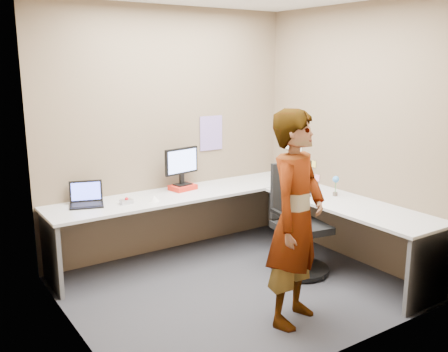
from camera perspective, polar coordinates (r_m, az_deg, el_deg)
ground at (r=4.88m, az=1.30°, el=-12.71°), size 3.00×3.00×0.00m
wall_back at (r=5.57m, az=-6.35°, el=4.98°), size 3.00×0.00×3.00m
wall_right at (r=5.46m, az=14.42°, el=4.50°), size 0.00×2.70×2.70m
wall_left at (r=3.82m, az=-17.35°, el=0.81°), size 0.00×2.70×2.70m
desk at (r=5.20m, az=2.84°, el=-4.13°), size 2.98×2.58×0.73m
paper_ream at (r=5.53m, az=-4.74°, el=-1.29°), size 0.30×0.24×0.05m
monitor at (r=5.49m, az=-4.86°, el=1.48°), size 0.43×0.16×0.41m
laptop at (r=5.11m, az=-15.46°, el=-2.56°), size 0.39×0.35×0.23m
trackball_mouse at (r=5.07m, az=-11.10°, el=-2.86°), size 0.12×0.08×0.07m
origami at (r=5.11m, az=-7.98°, el=-2.56°), size 0.10×0.10×0.06m
stapler at (r=5.75m, az=8.09°, el=-0.82°), size 0.15×0.06×0.05m
flower at (r=5.36m, az=12.64°, el=-0.75°), size 0.07×0.07×0.22m
calendar_purple at (r=5.84m, az=-1.48°, el=4.93°), size 0.30×0.01×0.40m
calendar_white at (r=6.10m, az=8.02°, el=4.68°), size 0.01×0.28×0.38m
sticky_note_a at (r=5.90m, az=10.18°, el=1.36°), size 0.01×0.07×0.07m
sticky_note_b at (r=5.96m, az=9.80°, el=0.21°), size 0.01×0.07×0.07m
sticky_note_c at (r=5.88m, az=10.59°, el=-0.19°), size 0.01×0.07×0.07m
sticky_note_d at (r=6.01m, az=9.18°, el=1.32°), size 0.01×0.07×0.07m
office_chair at (r=5.16m, az=8.46°, el=-6.03°), size 0.60×0.58×1.09m
person at (r=4.06m, az=8.23°, el=-4.88°), size 0.76×0.65×1.76m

